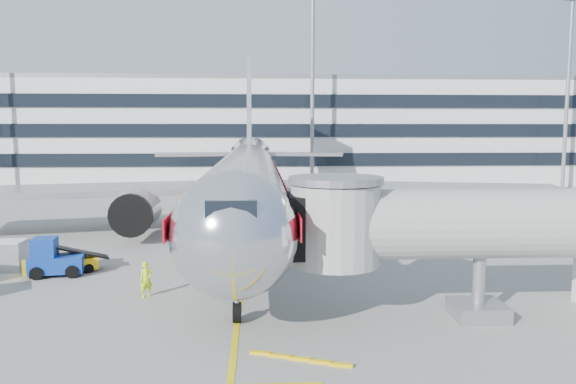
{
  "coord_description": "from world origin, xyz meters",
  "views": [
    {
      "loc": [
        0.95,
        -31.3,
        8.25
      ],
      "look_at": [
        2.94,
        6.19,
        4.0
      ],
      "focal_mm": 35.0,
      "sensor_mm": 36.0,
      "label": 1
    }
  ],
  "objects_px": {
    "belt_loader": "(60,263)",
    "cargo_container_left": "(10,255)",
    "ramp_worker": "(146,280)",
    "main_jet": "(246,181)",
    "baggage_tug": "(53,259)"
  },
  "relations": [
    {
      "from": "belt_loader",
      "to": "cargo_container_left",
      "type": "height_order",
      "value": "belt_loader"
    },
    {
      "from": "ramp_worker",
      "to": "main_jet",
      "type": "bearing_deg",
      "value": 43.87
    },
    {
      "from": "belt_loader",
      "to": "baggage_tug",
      "type": "xyz_separation_m",
      "value": [
        -0.21,
        -0.5,
        0.37
      ]
    },
    {
      "from": "baggage_tug",
      "to": "ramp_worker",
      "type": "height_order",
      "value": "baggage_tug"
    },
    {
      "from": "baggage_tug",
      "to": "ramp_worker",
      "type": "distance_m",
      "value": 7.45
    },
    {
      "from": "main_jet",
      "to": "cargo_container_left",
      "type": "relative_size",
      "value": 29.67
    },
    {
      "from": "main_jet",
      "to": "ramp_worker",
      "type": "xyz_separation_m",
      "value": [
        -4.59,
        -15.8,
        -3.36
      ]
    },
    {
      "from": "belt_loader",
      "to": "main_jet",
      "type": "bearing_deg",
      "value": 46.38
    },
    {
      "from": "baggage_tug",
      "to": "ramp_worker",
      "type": "bearing_deg",
      "value": -35.91
    },
    {
      "from": "belt_loader",
      "to": "cargo_container_left",
      "type": "relative_size",
      "value": 2.48
    },
    {
      "from": "belt_loader",
      "to": "ramp_worker",
      "type": "height_order",
      "value": "belt_loader"
    },
    {
      "from": "belt_loader",
      "to": "baggage_tug",
      "type": "distance_m",
      "value": 0.66
    },
    {
      "from": "baggage_tug",
      "to": "ramp_worker",
      "type": "relative_size",
      "value": 1.77
    },
    {
      "from": "main_jet",
      "to": "belt_loader",
      "type": "relative_size",
      "value": 11.97
    },
    {
      "from": "ramp_worker",
      "to": "cargo_container_left",
      "type": "bearing_deg",
      "value": 116.96
    }
  ]
}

